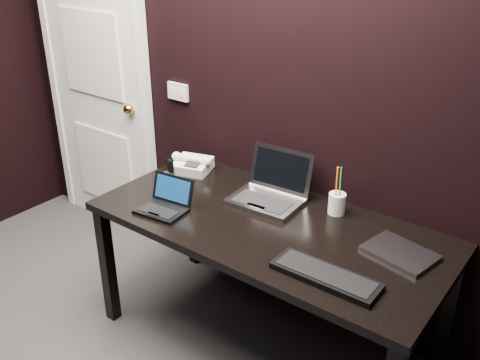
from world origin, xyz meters
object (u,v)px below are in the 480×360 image
Objects in this scene: desk_phone at (192,164)px; door at (97,84)px; ext_keyboard at (326,276)px; closed_laptop at (400,253)px; pen_cup at (337,203)px; desk at (268,236)px; silver_laptop at (269,192)px; netbook at (164,204)px; mobile_phone at (170,170)px.

door is at bearing 170.42° from desk_phone.
closed_laptop is (0.17, 0.34, -0.00)m from ext_keyboard.
desk_phone is at bearing -175.83° from pen_cup.
ext_keyboard reaches higher than desk.
ext_keyboard is (0.55, -0.41, -0.03)m from silver_laptop.
ext_keyboard is 1.80× the size of pen_cup.
netbook is at bearing -131.97° from silver_laptop.
netbook reaches higher than desk.
netbook is 0.40m from mobile_phone.
silver_laptop is 4.04× the size of mobile_phone.
closed_laptop is at bearing -4.36° from desk_phone.
mobile_phone is (-1.17, 0.32, 0.02)m from ext_keyboard.
silver_laptop is 0.83× the size of ext_keyboard.
closed_laptop is at bearing -6.66° from door.
ext_keyboard is (0.43, -0.23, 0.09)m from desk.
silver_laptop reaches higher than desk.
mobile_phone is 0.37× the size of pen_cup.
ext_keyboard is 0.38m from closed_laptop.
closed_laptop is (2.25, -0.26, -0.29)m from door.
closed_laptop is 1.27m from desk_phone.
mobile_phone is (-0.26, 0.31, 0.00)m from netbook.
mobile_phone is at bearing -17.02° from door.
mobile_phone is at bearing -179.24° from closed_laptop.
desk_phone is (-0.66, 0.21, 0.12)m from desk.
closed_laptop is at bearing 16.68° from netbook.
door reaches higher than silver_laptop.
door is at bearing 163.88° from ext_keyboard.
silver_laptop is at bearing 143.39° from ext_keyboard.
door is 5.81× the size of silver_laptop.
door is 2.29m from closed_laptop.
mobile_phone is at bearing -171.73° from silver_laptop.
ext_keyboard reaches higher than closed_laptop.
silver_laptop is at bearing 174.36° from closed_laptop.
desk is 0.71m from desk_phone.
closed_laptop reaches higher than desk.
silver_laptop is at bearing -164.94° from pen_cup.
door is 1.73m from desk.
pen_cup is at bearing -3.13° from door.
pen_cup reaches higher than desk.
desk is at bearing -128.19° from pen_cup.
desk_phone is at bearing 177.33° from silver_laptop.
door is 8.31× the size of netbook.
silver_laptop reaches higher than mobile_phone.
netbook is 0.46m from desk_phone.
pen_cup reaches higher than mobile_phone.
closed_laptop is (0.72, -0.07, -0.04)m from silver_laptop.
pen_cup reaches higher than desk_phone.
door is at bearing 173.34° from closed_laptop.
silver_laptop reaches higher than desk_phone.
door reaches higher than pen_cup.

